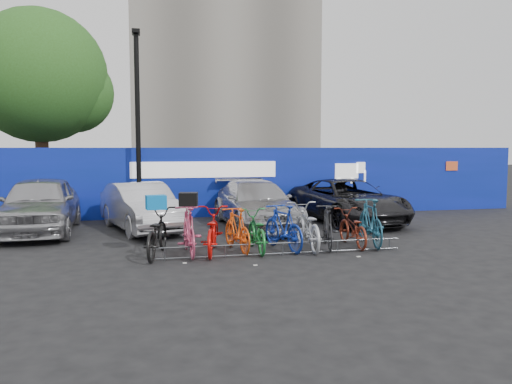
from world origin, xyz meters
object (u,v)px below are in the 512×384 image
object	(u,v)px
bike_1	(189,230)
bike_5	(283,227)
bike_8	(352,228)
bike_3	(237,229)
bike_9	(370,222)
lamppost	(138,120)
bike_rack	(283,248)
tree	(46,80)
bike_0	(157,233)
car_0	(40,205)
bike_4	(256,231)
bike_6	(307,226)
car_2	(256,204)
bike_2	(212,231)
car_3	(347,201)
bike_7	(328,226)
car_1	(141,207)

from	to	relation	value
bike_1	bike_5	xyz separation A→B (m)	(2.20, 0.06, -0.01)
bike_8	bike_3	bearing A→B (deg)	1.52
bike_9	bike_1	bearing A→B (deg)	10.76
lamppost	bike_rack	xyz separation A→B (m)	(3.20, -6.00, -3.11)
tree	bike_0	size ratio (longest dim) A/B	3.89
car_0	bike_rack	bearing A→B (deg)	-38.45
bike_4	bike_6	world-z (taller)	bike_6
lamppost	car_2	world-z (taller)	lamppost
lamppost	bike_3	world-z (taller)	lamppost
bike_1	bike_9	xyz separation A→B (m)	(4.44, 0.15, 0.03)
bike_0	bike_4	xyz separation A→B (m)	(2.27, 0.08, -0.05)
lamppost	bike_2	size ratio (longest dim) A/B	3.09
car_3	bike_0	distance (m)	7.24
bike_2	bike_4	xyz separation A→B (m)	(1.04, 0.03, -0.04)
bike_rack	bike_5	distance (m)	0.70
bike_5	tree	bearing A→B (deg)	-68.92
bike_5	bike_9	xyz separation A→B (m)	(2.24, 0.08, 0.04)
bike_7	bike_4	bearing A→B (deg)	14.79
car_3	bike_7	distance (m)	4.33
bike_1	car_2	bearing A→B (deg)	-125.35
car_0	car_1	bearing A→B (deg)	-5.97
car_3	bike_5	bearing A→B (deg)	-136.86
bike_4	bike_5	distance (m)	0.65
bike_0	bike_5	distance (m)	2.92
lamppost	bike_rack	bearing A→B (deg)	-61.93
tree	bike_6	world-z (taller)	tree
bike_9	bike_2	bearing A→B (deg)	10.27
bike_0	tree	bearing A→B (deg)	-56.58
bike_rack	bike_2	world-z (taller)	bike_2
bike_rack	car_2	xyz separation A→B (m)	(0.28, 4.06, 0.54)
bike_8	lamppost	bearing A→B (deg)	-44.52
car_0	bike_5	distance (m)	7.13
bike_3	bike_7	distance (m)	2.20
bike_3	lamppost	bearing A→B (deg)	-76.07
bike_2	bike_9	xyz separation A→B (m)	(3.92, 0.09, 0.07)
car_3	bike_8	distance (m)	4.03
bike_0	bike_7	bearing A→B (deg)	-166.87
bike_0	bike_5	bearing A→B (deg)	-166.96
bike_rack	bike_9	distance (m)	2.52
bike_7	bike_9	world-z (taller)	bike_9
bike_2	bike_3	distance (m)	0.61
bike_5	bike_8	distance (m)	1.76
bike_8	bike_9	distance (m)	0.50
bike_5	car_2	bearing A→B (deg)	-105.27
lamppost	bike_1	size ratio (longest dim) A/B	3.30
car_3	bike_1	world-z (taller)	car_3
tree	lamppost	size ratio (longest dim) A/B	1.28
bike_0	bike_9	distance (m)	5.15
tree	bike_5	xyz separation A→B (m)	(6.94, -10.10, -4.52)
bike_3	car_3	bearing A→B (deg)	-147.98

